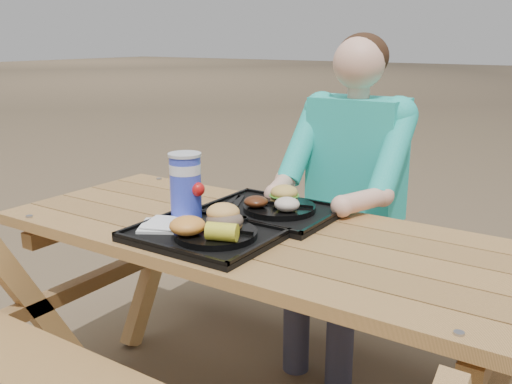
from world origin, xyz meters
The scene contains 17 objects.
picnic_table centered at (0.00, 0.00, 0.38)m, with size 1.80×1.49×0.75m, color #999999, non-canonical shape.
tray_near centered at (-0.09, -0.17, 0.76)m, with size 0.45×0.35×0.02m, color black.
tray_far centered at (-0.04, 0.16, 0.76)m, with size 0.45×0.35×0.02m, color black.
plate_near centered at (-0.03, -0.18, 0.78)m, with size 0.26×0.26×0.02m, color black.
plate_far centered at (-0.01, 0.17, 0.78)m, with size 0.26×0.26×0.02m, color black.
napkin_stack centered at (-0.23, -0.20, 0.78)m, with size 0.15×0.15×0.02m, color silver.
soda_cup centered at (-0.24, -0.07, 0.88)m, with size 0.11×0.11×0.21m, color #1B2DCD.
condiment_bbq centered at (-0.09, -0.04, 0.78)m, with size 0.05×0.05×0.03m, color black.
condiment_mustard centered at (-0.03, -0.04, 0.78)m, with size 0.05×0.05×0.03m, color gold.
sandwich centered at (-0.03, -0.13, 0.85)m, with size 0.11×0.11×0.12m, color #ECA853, non-canonical shape.
mac_cheese centered at (-0.09, -0.25, 0.82)m, with size 0.11×0.11×0.06m, color #F4A240.
corn_cob centered at (0.04, -0.23, 0.82)m, with size 0.09×0.09×0.05m, color yellow, non-canonical shape.
cutlery_far centered at (-0.20, 0.18, 0.77)m, with size 0.03×0.15×0.01m, color black.
burger centered at (-0.03, 0.23, 0.84)m, with size 0.10×0.10×0.09m, color #DFB14F, non-canonical shape.
baked_beans centered at (-0.07, 0.11, 0.81)m, with size 0.09×0.09×0.04m, color #522510.
potato_salad centered at (0.04, 0.13, 0.81)m, with size 0.09×0.09×0.05m, color beige.
diner centered at (0.04, 0.69, 0.64)m, with size 0.48×0.84×1.28m, color teal, non-canonical shape.
Camera 1 is at (1.00, -1.50, 1.37)m, focal length 40.00 mm.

